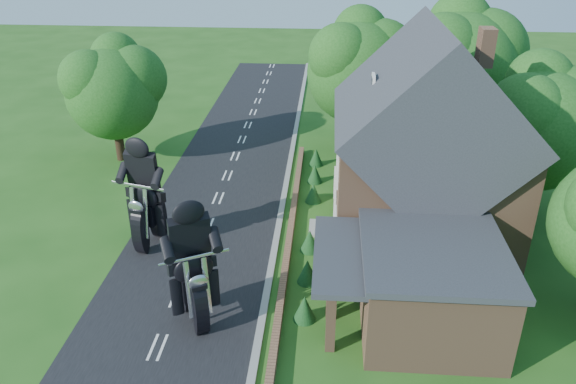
# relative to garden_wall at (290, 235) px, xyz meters

# --- Properties ---
(ground) EXTENTS (120.00, 120.00, 0.00)m
(ground) POSITION_rel_garden_wall_xyz_m (-4.30, -5.00, -0.20)
(ground) COLOR #214F16
(ground) RESTS_ON ground
(road) EXTENTS (7.00, 80.00, 0.02)m
(road) POSITION_rel_garden_wall_xyz_m (-4.30, -5.00, -0.19)
(road) COLOR black
(road) RESTS_ON ground
(kerb) EXTENTS (0.30, 80.00, 0.12)m
(kerb) POSITION_rel_garden_wall_xyz_m (-0.65, -5.00, -0.14)
(kerb) COLOR gray
(kerb) RESTS_ON ground
(garden_wall) EXTENTS (0.30, 22.00, 0.40)m
(garden_wall) POSITION_rel_garden_wall_xyz_m (0.00, 0.00, 0.00)
(garden_wall) COLOR brown
(garden_wall) RESTS_ON ground
(house) EXTENTS (9.54, 8.64, 10.24)m
(house) POSITION_rel_garden_wall_xyz_m (6.19, 1.00, 4.14)
(house) COLOR brown
(house) RESTS_ON ground
(annex) EXTENTS (7.05, 5.94, 3.44)m
(annex) POSITION_rel_garden_wall_xyz_m (5.57, -5.80, 1.57)
(annex) COLOR brown
(annex) RESTS_ON ground
(tree_house_right) EXTENTS (6.51, 6.00, 8.40)m
(tree_house_right) POSITION_rel_garden_wall_xyz_m (12.35, 3.62, 4.99)
(tree_house_right) COLOR black
(tree_house_right) RESTS_ON ground
(tree_behind_house) EXTENTS (7.81, 7.20, 10.08)m
(tree_behind_house) POSITION_rel_garden_wall_xyz_m (9.88, 11.14, 6.03)
(tree_behind_house) COLOR black
(tree_behind_house) RESTS_ON ground
(tree_behind_left) EXTENTS (6.94, 6.40, 9.16)m
(tree_behind_left) POSITION_rel_garden_wall_xyz_m (3.86, 12.13, 5.53)
(tree_behind_left) COLOR black
(tree_behind_left) RESTS_ON ground
(tree_far_road) EXTENTS (6.08, 5.60, 7.84)m
(tree_far_road) POSITION_rel_garden_wall_xyz_m (-11.16, 9.11, 4.64)
(tree_far_road) COLOR black
(tree_far_road) RESTS_ON ground
(shrub_a) EXTENTS (0.90, 0.90, 1.10)m
(shrub_a) POSITION_rel_garden_wall_xyz_m (1.00, -6.00, 0.35)
(shrub_a) COLOR #123A17
(shrub_a) RESTS_ON ground
(shrub_b) EXTENTS (0.90, 0.90, 1.10)m
(shrub_b) POSITION_rel_garden_wall_xyz_m (1.00, -3.50, 0.35)
(shrub_b) COLOR #123A17
(shrub_b) RESTS_ON ground
(shrub_c) EXTENTS (0.90, 0.90, 1.10)m
(shrub_c) POSITION_rel_garden_wall_xyz_m (1.00, -1.00, 0.35)
(shrub_c) COLOR #123A17
(shrub_c) RESTS_ON ground
(shrub_d) EXTENTS (0.90, 0.90, 1.10)m
(shrub_d) POSITION_rel_garden_wall_xyz_m (1.00, 4.00, 0.35)
(shrub_d) COLOR #123A17
(shrub_d) RESTS_ON ground
(shrub_e) EXTENTS (0.90, 0.90, 1.10)m
(shrub_e) POSITION_rel_garden_wall_xyz_m (1.00, 6.50, 0.35)
(shrub_e) COLOR #123A17
(shrub_e) RESTS_ON ground
(shrub_f) EXTENTS (0.90, 0.90, 1.10)m
(shrub_f) POSITION_rel_garden_wall_xyz_m (1.00, 9.00, 0.35)
(shrub_f) COLOR #123A17
(shrub_f) RESTS_ON ground
(motorcycle_lead) EXTENTS (1.20, 1.74, 1.62)m
(motorcycle_lead) POSITION_rel_garden_wall_xyz_m (-3.17, -6.46, 0.61)
(motorcycle_lead) COLOR black
(motorcycle_lead) RESTS_ON ground
(motorcycle_follow) EXTENTS (0.89, 1.85, 1.67)m
(motorcycle_follow) POSITION_rel_garden_wall_xyz_m (-6.57, -1.06, 0.63)
(motorcycle_follow) COLOR black
(motorcycle_follow) RESTS_ON ground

